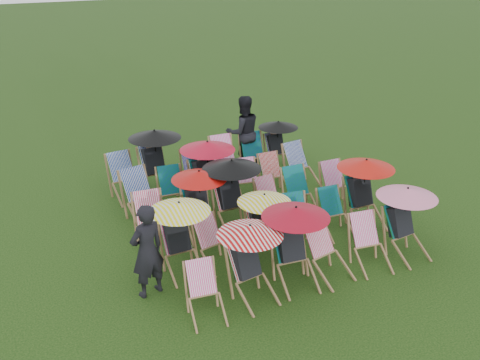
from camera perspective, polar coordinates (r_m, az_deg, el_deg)
name	(u,v)px	position (r m, az deg, el deg)	size (l,w,h in m)	color
ground	(253,224)	(11.11, 1.37, -4.67)	(100.00, 100.00, 0.00)	black
deckchair_0	(205,294)	(8.37, -3.73, -11.99)	(0.63, 0.81, 0.82)	olive
deckchair_1	(251,262)	(8.61, 1.20, -8.71)	(1.07, 1.15, 1.27)	olive
deckchair_2	(295,245)	(9.01, 5.86, -6.88)	(1.15, 1.21, 1.36)	olive
deckchair_3	(328,252)	(9.36, 9.39, -7.61)	(0.77, 0.96, 0.94)	olive
deckchair_4	(371,244)	(9.80, 13.75, -6.60)	(0.70, 0.90, 0.90)	olive
deckchair_5	(406,221)	(10.21, 17.31, -4.23)	(1.09, 1.16, 1.30)	olive
deckchair_6	(180,237)	(9.32, -6.39, -6.04)	(1.09, 1.13, 1.29)	olive
deckchair_7	(214,243)	(9.60, -2.75, -6.77)	(0.69, 0.86, 0.84)	olive
deckchair_8	(264,224)	(9.80, 2.55, -4.73)	(0.99, 1.05, 1.18)	olive
deckchair_9	(298,224)	(10.16, 6.20, -4.68)	(0.76, 0.96, 0.95)	olive
deckchair_10	(336,213)	(10.75, 10.18, -3.51)	(0.62, 0.83, 0.86)	olive
deckchair_11	(365,192)	(11.09, 13.18, -1.22)	(1.16, 1.20, 1.37)	olive
deckchair_12	(152,222)	(10.30, -9.40, -4.41)	(0.72, 0.94, 0.96)	olive
deckchair_13	(199,202)	(10.50, -4.36, -2.34)	(1.09, 1.15, 1.29)	olive
deckchair_14	(232,193)	(10.68, -0.84, -1.42)	(1.19, 1.24, 1.41)	olive
deckchair_15	(272,200)	(11.14, 3.47, -2.19)	(0.61, 0.81, 0.84)	olive
deckchair_16	(301,193)	(11.40, 6.54, -1.38)	(0.65, 0.90, 0.95)	olive
deckchair_17	(338,186)	(11.91, 10.45, -0.58)	(0.62, 0.86, 0.92)	olive
deckchair_18	(143,197)	(11.27, -10.36, -1.75)	(0.83, 1.04, 1.02)	olive
deckchair_19	(174,192)	(11.50, -7.10, -1.25)	(0.67, 0.89, 0.92)	olive
deckchair_20	(209,173)	(11.63, -3.36, 0.78)	(1.20, 1.29, 1.43)	olive
deckchair_21	(249,180)	(12.08, 0.99, -0.02)	(0.66, 0.84, 0.83)	olive
deckchair_22	(274,175)	(12.32, 3.70, 0.52)	(0.60, 0.82, 0.87)	olive
deckchair_23	(302,166)	(12.75, 6.63, 1.50)	(0.75, 0.97, 0.98)	olive
deckchair_24	(126,177)	(12.30, -12.10, 0.27)	(0.74, 0.97, 0.98)	olive
deckchair_25	(156,160)	(12.44, -8.96, 2.12)	(1.21, 1.27, 1.44)	olive
deckchair_26	(194,169)	(12.75, -4.92, 1.19)	(0.59, 0.79, 0.82)	olive
deckchair_27	(226,159)	(13.04, -1.46, 2.24)	(0.71, 0.95, 1.00)	olive
deckchair_28	(255,156)	(13.29, 1.59, 2.62)	(0.79, 1.00, 0.98)	olive
deckchair_29	(278,144)	(13.69, 4.07, 3.85)	(1.01, 1.06, 1.20)	olive
person_left	(147,251)	(8.74, -9.88, -7.46)	(0.59, 0.39, 1.63)	black
person_rear	(243,132)	(13.59, 0.34, 5.13)	(0.91, 0.71, 1.88)	black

